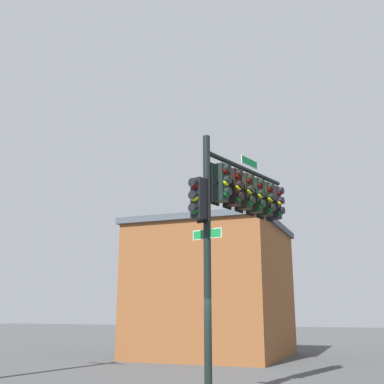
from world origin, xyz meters
name	(u,v)px	position (x,y,z in m)	size (l,w,h in m)	color
signal_pole_assembly	(239,204)	(1.50, -0.47, 5.29)	(4.74, 1.90, 6.97)	black
brick_building	(214,289)	(11.67, 3.82, 3.29)	(8.03, 7.18, 6.57)	brown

